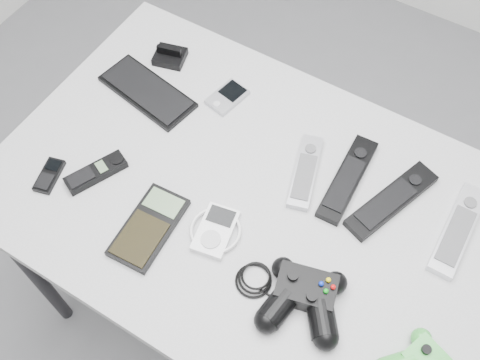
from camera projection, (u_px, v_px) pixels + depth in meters
The scene contains 14 objects.
floor at pixel (255, 344), 1.82m from camera, with size 3.50×3.50×0.00m, color slate.
desk at pixel (258, 214), 1.27m from camera, with size 1.16×0.75×0.78m.
pda_keyboard at pixel (147, 91), 1.36m from camera, with size 0.24×0.10×0.02m, color black.
dock_bracket at pixel (170, 54), 1.41m from camera, with size 0.08×0.07×0.04m, color black.
pda at pixel (227, 97), 1.35m from camera, with size 0.06×0.10×0.02m, color #A0A1A7.
remote_silver_a at pixel (305, 171), 1.24m from camera, with size 0.05×0.19×0.02m, color #A0A1A7.
remote_black_a at pixel (348, 178), 1.23m from camera, with size 0.05×0.23×0.02m, color black.
remote_black_b at pixel (392, 200), 1.20m from camera, with size 0.06×0.24×0.02m, color black.
remote_silver_b at pixel (458, 229), 1.16m from camera, with size 0.05×0.23×0.02m, color silver.
mobile_phone at pixel (49, 175), 1.23m from camera, with size 0.04×0.09×0.01m, color black.
cordless_handset at pixel (96, 172), 1.23m from camera, with size 0.04×0.14×0.02m, color black.
calculator at pixel (149, 227), 1.17m from camera, with size 0.09×0.19×0.02m, color black.
mp3_player at pixel (215, 230), 1.16m from camera, with size 0.11×0.11×0.02m, color silver.
controller_black at pixel (304, 296), 1.07m from camera, with size 0.28×0.17×0.06m, color black, non-canonical shape.
Camera 1 is at (0.21, -0.45, 1.84)m, focal length 42.00 mm.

